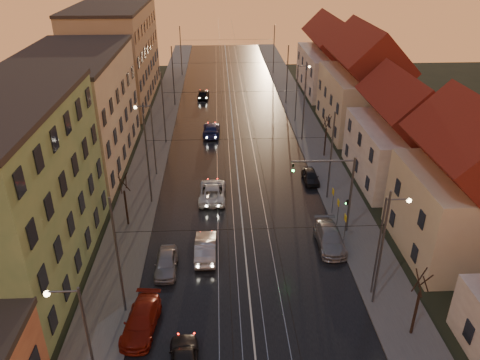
{
  "coord_description": "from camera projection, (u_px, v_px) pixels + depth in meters",
  "views": [
    {
      "loc": [
        -1.92,
        -15.79,
        22.76
      ],
      "look_at": [
        -0.08,
        22.52,
        3.02
      ],
      "focal_mm": 35.0,
      "sensor_mm": 36.0,
      "label": 1
    }
  ],
  "objects": [
    {
      "name": "driving_car_3",
      "position": [
        211.0,
        129.0,
        60.94
      ],
      "size": [
        2.28,
        5.32,
        1.53
      ],
      "primitive_type": "imported",
      "rotation": [
        0.0,
        0.0,
        3.11
      ],
      "color": "navy",
      "rests_on": "ground"
    },
    {
      "name": "bare_tree_2",
      "position": [
        326.0,
        137.0,
        54.03
      ],
      "size": [
        1.09,
        1.09,
        5.11
      ],
      "color": "black",
      "rests_on": "ground"
    },
    {
      "name": "apartment_left_1",
      "position": [
        1.0,
        197.0,
        33.23
      ],
      "size": [
        10.0,
        18.0,
        13.0
      ],
      "primitive_type": "cube",
      "color": "#5E8B58",
      "rests_on": "ground"
    },
    {
      "name": "street_lamp_0",
      "position": [
        82.0,
        336.0,
        23.67
      ],
      "size": [
        1.75,
        0.32,
        8.0
      ],
      "color": "#595B60",
      "rests_on": "ground"
    },
    {
      "name": "sidewalk_left",
      "position": [
        156.0,
        140.0,
        59.59
      ],
      "size": [
        4.0,
        120.0,
        0.15
      ],
      "primitive_type": "cube",
      "color": "#4C4C4C",
      "rests_on": "ground"
    },
    {
      "name": "house_right_3",
      "position": [
        363.0,
        86.0,
        60.79
      ],
      "size": [
        9.18,
        14.28,
        11.5
      ],
      "color": "beige",
      "rests_on": "ground"
    },
    {
      "name": "house_right_1",
      "position": [
        465.0,
        192.0,
        36.08
      ],
      "size": [
        8.67,
        10.2,
        10.8
      ],
      "color": "beige",
      "rests_on": "ground"
    },
    {
      "name": "street_lamp_1",
      "position": [
        385.0,
        237.0,
        31.56
      ],
      "size": [
        1.75,
        0.32,
        8.0
      ],
      "color": "#595B60",
      "rests_on": "ground"
    },
    {
      "name": "street_lamp_2",
      "position": [
        150.0,
        133.0,
        48.54
      ],
      "size": [
        1.75,
        0.32,
        8.0
      ],
      "color": "#595B60",
      "rests_on": "ground"
    },
    {
      "name": "tram_rail_3",
      "position": [
        251.0,
        138.0,
        60.12
      ],
      "size": [
        0.06,
        120.0,
        0.03
      ],
      "primitive_type": "cube",
      "color": "gray",
      "rests_on": "road"
    },
    {
      "name": "parked_left_2",
      "position": [
        141.0,
        321.0,
        30.37
      ],
      "size": [
        2.5,
        5.05,
        1.41
      ],
      "primitive_type": "imported",
      "rotation": [
        0.0,
        0.0,
        -0.11
      ],
      "color": "maroon",
      "rests_on": "ground"
    },
    {
      "name": "apartment_left_2",
      "position": [
        76.0,
        112.0,
        51.23
      ],
      "size": [
        10.0,
        20.0,
        12.0
      ],
      "primitive_type": "cube",
      "color": "beige",
      "rests_on": "ground"
    },
    {
      "name": "street_lamp_3",
      "position": [
        299.0,
        88.0,
        63.53
      ],
      "size": [
        1.75,
        0.32,
        8.0
      ],
      "color": "#595B60",
      "rests_on": "ground"
    },
    {
      "name": "driving_car_2",
      "position": [
        212.0,
        191.0,
        45.93
      ],
      "size": [
        2.69,
        5.58,
        1.53
      ],
      "primitive_type": "imported",
      "rotation": [
        0.0,
        0.0,
        3.11
      ],
      "color": "silver",
      "rests_on": "ground"
    },
    {
      "name": "apartment_left_3",
      "position": [
        116.0,
        55.0,
        72.09
      ],
      "size": [
        10.0,
        24.0,
        14.0
      ],
      "primitive_type": "cube",
      "color": "tan",
      "rests_on": "ground"
    },
    {
      "name": "catenary_pole_l_2",
      "position": [
        148.0,
        161.0,
        43.41
      ],
      "size": [
        0.16,
        0.16,
        9.0
      ],
      "primitive_type": "cylinder",
      "color": "#595B60",
      "rests_on": "ground"
    },
    {
      "name": "parked_left_3",
      "position": [
        166.0,
        263.0,
        35.87
      ],
      "size": [
        1.65,
        4.09,
        1.39
      ],
      "primitive_type": "imported",
      "rotation": [
        0.0,
        0.0,
        0.0
      ],
      "color": "#959499",
      "rests_on": "ground"
    },
    {
      "name": "driving_car_1",
      "position": [
        206.0,
        247.0,
        37.51
      ],
      "size": [
        1.68,
        4.75,
        1.56
      ],
      "primitive_type": "imported",
      "rotation": [
        0.0,
        0.0,
        3.14
      ],
      "color": "#939398",
      "rests_on": "ground"
    },
    {
      "name": "road",
      "position": [
        234.0,
        139.0,
        60.04
      ],
      "size": [
        16.0,
        120.0,
        0.04
      ],
      "primitive_type": "cube",
      "color": "black",
      "rests_on": "ground"
    },
    {
      "name": "catenary_pole_l_5",
      "position": [
        181.0,
        51.0,
        86.05
      ],
      "size": [
        0.16,
        0.16,
        9.0
      ],
      "primitive_type": "cylinder",
      "color": "#595B60",
      "rests_on": "ground"
    },
    {
      "name": "house_right_4",
      "position": [
        332.0,
        60.0,
        77.12
      ],
      "size": [
        9.18,
        16.32,
        10.0
      ],
      "color": "beige",
      "rests_on": "ground"
    },
    {
      "name": "bare_tree_1",
      "position": [
        417.0,
        305.0,
        29.15
      ],
      "size": [
        1.09,
        1.09,
        5.11
      ],
      "color": "black",
      "rests_on": "ground"
    },
    {
      "name": "driving_car_4",
      "position": [
        203.0,
        94.0,
        75.15
      ],
      "size": [
        1.97,
        4.3,
        1.43
      ],
      "primitive_type": "imported",
      "rotation": [
        0.0,
        0.0,
        3.07
      ],
      "color": "black",
      "rests_on": "ground"
    },
    {
      "name": "catenary_pole_r_3",
      "position": [
        304.0,
        107.0,
        57.47
      ],
      "size": [
        0.16,
        0.16,
        9.0
      ],
      "primitive_type": "cylinder",
      "color": "#595B60",
      "rests_on": "ground"
    },
    {
      "name": "catenary_pole_l_3",
      "position": [
        163.0,
        109.0,
        56.74
      ],
      "size": [
        0.16,
        0.16,
        9.0
      ],
      "primitive_type": "cylinder",
      "color": "#595B60",
      "rests_on": "ground"
    },
    {
      "name": "catenary_pole_r_2",
      "position": [
        331.0,
        157.0,
        44.15
      ],
      "size": [
        0.16,
        0.16,
        9.0
      ],
      "primitive_type": "cylinder",
      "color": "#595B60",
      "rests_on": "ground"
    },
    {
      "name": "house_right_2",
      "position": [
        403.0,
        138.0,
        47.99
      ],
      "size": [
        9.18,
        12.24,
        9.2
      ],
      "color": "beige",
      "rests_on": "ground"
    },
    {
      "name": "catenary_pole_r_1",
      "position": [
        381.0,
        251.0,
        30.82
      ],
      "size": [
        0.16,
        0.16,
        9.0
      ],
      "primitive_type": "cylinder",
      "color": "#595B60",
      "rests_on": "ground"
    },
    {
      "name": "tram_rail_0",
      "position": [
        217.0,
        139.0,
        59.93
      ],
      "size": [
        0.06,
        120.0,
        0.03
      ],
      "primitive_type": "cube",
      "color": "gray",
      "rests_on": "road"
    },
    {
      "name": "bare_tree_0",
      "position": [
        126.0,
        201.0,
        40.71
      ],
      "size": [
        1.09,
        1.09,
        5.11
      ],
      "color": "black",
      "rests_on": "ground"
    },
    {
      "name": "traffic_light_mast",
      "position": [
        340.0,
        186.0,
        38.74
      ],
      "size": [
        5.3,
        0.32,
        7.2
      ],
      "color": "#595B60",
      "rests_on": "ground"
    },
    {
      "name": "parked_right_1",
      "position": [
        330.0,
        238.0,
        38.72
      ],
      "size": [
        2.16,
        5.18,
        1.5
      ],
      "primitive_type": "imported",
      "rotation": [
        0.0,
        0.0,
        -0.01
      ],
      "color": "gray",
      "rests_on": "ground"
    },
    {
      "name": "tram_rail_1",
      "position": [
        228.0,
        139.0,
        59.99
      ],
      "size": [
        0.06,
        120.0,
        0.03
      ],
      "primitive_type": "cube",
      "color": "gray",
      "rests_on": "road"
    },
    {
      "name": "parked_right_2",
      "position": [
        311.0,
        176.0,
        49.1
      ],
      "size": [
        1.54,
        3.76,
        1.28
      ],
      "primitive_type": "imported",
      "rotation": [
        0.0,
        0.0,
        0.01
      ],
      "color": "black",
      "rests_on": "ground"
    },
    {
      "name": "catenary_pole_l_1",
      "position": [
        118.0,
        258.0,
        30.09
      ],
      "size": [
        0.16,
        0.16,
        9.0
      ],
      "primitive_type": "cylinder",
      "color": "#595B60",
      "rests_on": "ground"
    },
    {
      "name": "catenary_pole_l_4",
      "position": [
        173.0,
        77.0,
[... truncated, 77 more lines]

